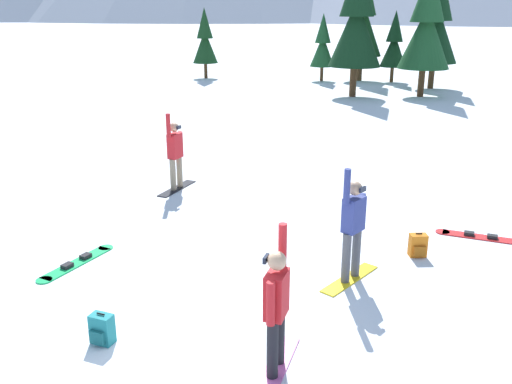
% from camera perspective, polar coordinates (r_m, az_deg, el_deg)
% --- Properties ---
extents(ground_plane, '(800.00, 800.00, 0.00)m').
position_cam_1_polar(ground_plane, '(8.51, -6.57, -14.00)').
color(ground_plane, white).
extents(snowboarder_foreground, '(0.66, 1.58, 1.98)m').
position_cam_1_polar(snowboarder_foreground, '(7.20, 2.08, -11.76)').
color(snowboarder_foreground, pink).
rests_on(snowboarder_foreground, ground_plane).
extents(snowboarder_midground, '(1.11, 1.31, 2.07)m').
position_cam_1_polar(snowboarder_midground, '(9.61, 9.86, -3.53)').
color(snowboarder_midground, yellow).
rests_on(snowboarder_midground, ground_plane).
extents(snowboarder_background, '(0.78, 1.47, 2.02)m').
position_cam_1_polar(snowboarder_background, '(14.44, -8.23, 3.94)').
color(snowboarder_background, black).
rests_on(snowboarder_background, ground_plane).
extents(loose_snowboard_far_spare, '(1.78, 0.85, 0.09)m').
position_cam_1_polar(loose_snowboard_far_spare, '(12.44, 21.93, -4.25)').
color(loose_snowboard_far_spare, red).
rests_on(loose_snowboard_far_spare, ground_plane).
extents(loose_snowboard_near_left, '(1.02, 1.77, 0.09)m').
position_cam_1_polar(loose_snowboard_near_left, '(10.96, -17.82, -6.87)').
color(loose_snowboard_near_left, '#19B259').
rests_on(loose_snowboard_near_left, ground_plane).
extents(backpack_orange, '(0.34, 0.29, 0.47)m').
position_cam_1_polar(backpack_orange, '(11.10, 16.20, -5.28)').
color(backpack_orange, orange).
rests_on(backpack_orange, ground_plane).
extents(backpack_teal, '(0.37, 0.33, 0.47)m').
position_cam_1_polar(backpack_teal, '(8.40, -15.47, -13.38)').
color(backpack_teal, '#1E7A7F').
rests_on(backpack_teal, ground_plane).
extents(pine_tree_twin, '(2.67, 2.67, 7.02)m').
position_cam_1_polar(pine_tree_twin, '(29.70, 10.21, 16.89)').
color(pine_tree_twin, '#472D19').
rests_on(pine_tree_twin, ground_plane).
extents(pine_tree_short, '(2.60, 2.60, 6.56)m').
position_cam_1_polar(pine_tree_short, '(30.50, 17.01, 15.96)').
color(pine_tree_short, '#472D19').
rests_on(pine_tree_short, ground_plane).
extents(pine_tree_slender, '(2.56, 2.56, 6.53)m').
position_cam_1_polar(pine_tree_slender, '(33.76, 17.94, 16.03)').
color(pine_tree_slender, '#472D19').
rests_on(pine_tree_slender, ground_plane).
extents(pine_tree_young, '(1.61, 1.61, 4.41)m').
position_cam_1_polar(pine_tree_young, '(37.14, -5.23, 15.19)').
color(pine_tree_young, '#472D19').
rests_on(pine_tree_young, ground_plane).
extents(pine_tree_broad, '(1.51, 1.51, 4.08)m').
position_cam_1_polar(pine_tree_broad, '(35.82, 6.82, 14.72)').
color(pine_tree_broad, '#472D19').
rests_on(pine_tree_broad, ground_plane).
extents(pine_tree_tall, '(2.53, 2.53, 6.92)m').
position_cam_1_polar(pine_tree_tall, '(36.28, 10.80, 17.03)').
color(pine_tree_tall, '#472D19').
rests_on(pine_tree_tall, ground_plane).
extents(pine_tree_leaning, '(1.59, 1.59, 4.26)m').
position_cam_1_polar(pine_tree_leaning, '(36.01, 13.92, 14.50)').
color(pine_tree_leaning, '#472D19').
rests_on(pine_tree_leaning, ground_plane).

